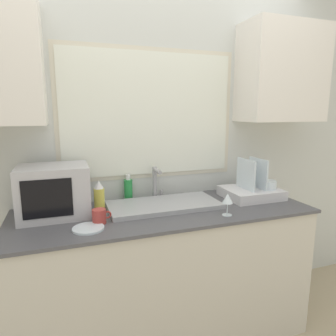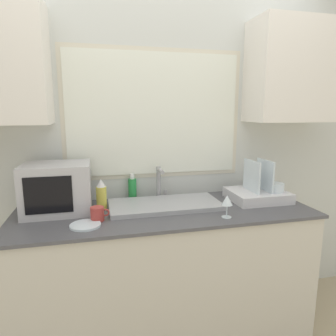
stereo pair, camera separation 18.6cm
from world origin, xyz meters
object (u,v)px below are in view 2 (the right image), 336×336
Objects in this scene: dish_rack at (259,193)px; wine_glass at (227,201)px; spray_bottle at (101,194)px; mug_near_sink at (98,214)px; soap_bottle at (132,188)px; microwave at (57,188)px; faucet at (160,181)px.

wine_glass is (-0.37, -0.28, 0.05)m from dish_rack.
spray_bottle reaches higher than mug_near_sink.
soap_bottle is at bearing 57.49° from mug_near_sink.
dish_rack reaches higher than spray_bottle.
microwave is at bearing -160.38° from soap_bottle.
soap_bottle is 1.33× the size of wine_glass.
wine_glass is at bearing -9.41° from mug_near_sink.
microwave reaches higher than faucet.
wine_glass is at bearing -19.04° from microwave.
microwave is 0.52m from soap_bottle.
microwave is 1.05m from wine_glass.
microwave is at bearing -176.96° from spray_bottle.
soap_bottle is 0.72m from wine_glass.
microwave is at bearing 177.20° from dish_rack.
faucet is at bearing 15.46° from spray_bottle.
microwave is 0.34m from mug_near_sink.
dish_rack is (1.36, -0.07, -0.10)m from microwave.
dish_rack is 1.10m from spray_bottle.
faucet is at bearing 10.71° from microwave.
spray_bottle is 0.24m from mug_near_sink.
faucet is 0.69m from microwave.
microwave reaches higher than spray_bottle.
dish_rack is (0.68, -0.20, -0.08)m from faucet.
faucet is 2.14× the size of mug_near_sink.
dish_rack is at bearing -16.01° from faucet.
microwave is 2.91× the size of wine_glass.
dish_rack is 0.46m from wine_glass.
faucet is 1.20× the size of spray_bottle.
microwave reaches higher than soap_bottle.
spray_bottle is (0.27, 0.01, -0.06)m from microwave.
wine_glass reaches higher than mug_near_sink.
soap_bottle is 1.70× the size of mug_near_sink.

